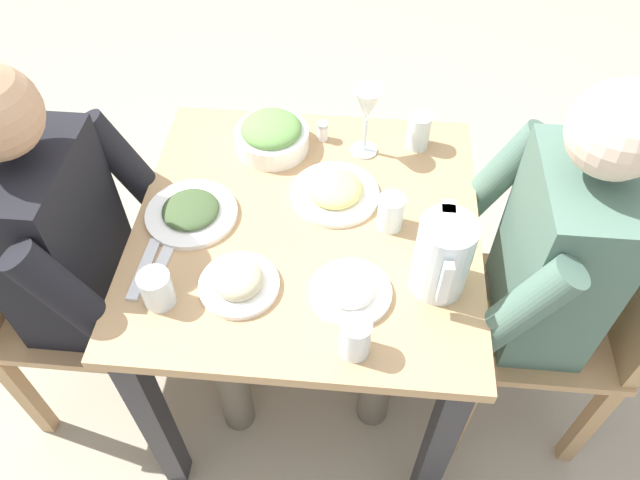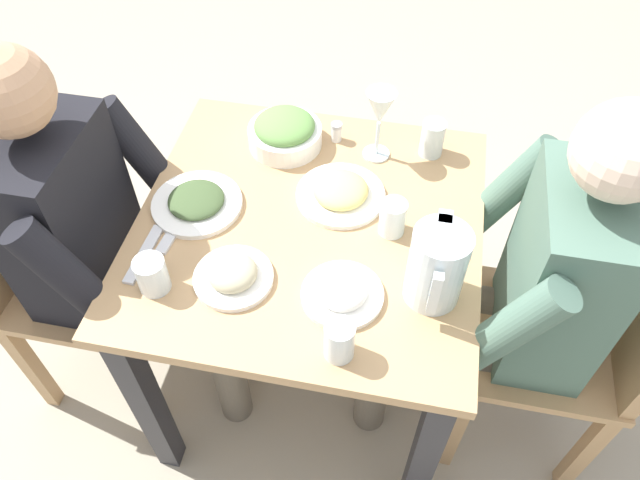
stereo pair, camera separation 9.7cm
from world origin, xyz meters
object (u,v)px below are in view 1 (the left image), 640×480
Objects in this scene: plate_dolmas at (191,211)px; wine_glass at (367,108)px; plate_beans at (239,282)px; plate_fries at (335,191)px; plate_yoghurt at (351,290)px; water_glass_near_left at (157,289)px; dining_table at (308,260)px; diner_near at (103,259)px; water_pitcher at (443,256)px; salad_bowl at (272,135)px; salt_shaker at (323,131)px; chair_near at (42,288)px; water_glass_center at (391,212)px; water_glass_far_right at (419,131)px; diner_far at (510,271)px; chair_far at (577,311)px; water_glass_far_left at (356,338)px.

plate_dolmas is 0.50m from wine_glass.
plate_beans reaches higher than plate_fries.
plate_yoghurt is 2.09× the size of water_glass_near_left.
plate_beans is 0.25m from plate_dolmas.
dining_table is at bearing 147.27° from plate_beans.
plate_dolmas is at bearing 112.07° from diner_near.
wine_glass reaches higher than water_pitcher.
diner_near is 6.27× the size of water_pitcher.
diner_near is 6.14× the size of salad_bowl.
salt_shaker is at bearing 127.79° from diner_near.
plate_fries is (-0.18, 0.76, 0.25)m from chair_near.
wine_glass reaches higher than chair_near.
water_glass_center is at bearing 158.94° from plate_yoghurt.
dining_table is 0.44m from water_glass_far_right.
water_glass_center is at bearing 96.19° from chair_near.
diner_near is 0.25m from plate_dolmas.
plate_fries is at bearing -106.44° from diner_far.
water_pitcher is 0.44m from plate_beans.
chair_near reaches higher than salad_bowl.
salt_shaker is at bearing -90.75° from water_glass_far_right.
water_glass_center is at bearing 51.48° from salad_bowl.
chair_far reaches higher than water_glass_near_left.
wine_glass is (-0.60, -0.01, 0.09)m from water_glass_far_left.
water_glass_far_right is (-0.29, 0.07, 0.00)m from water_glass_center.
chair_near is 9.57× the size of water_glass_far_left.
plate_yoghurt is 0.48m from wine_glass.
diner_far is 6.27× the size of water_pitcher.
plate_yoghurt is 1.81× the size of water_glass_far_right.
plate_fries is at bearing 105.53° from plate_dolmas.
water_glass_near_left is at bearing -61.67° from water_glass_center.
dining_table is at bearing -149.53° from plate_yoghurt.
diner_near is 0.63m from plate_yoghurt.
water_glass_far_left is at bearing -62.15° from chair_far.
diner_far is 0.46m from plate_fries.
chair_near is 4.72× the size of water_pitcher.
water_glass_near_left reaches higher than salt_shaker.
water_glass_near_left is (0.10, -0.59, -0.05)m from water_pitcher.
diner_near is 6.78× the size of plate_beans.
water_glass_center is 0.92× the size of water_glass_far_right.
salt_shaker is at bearing -108.54° from wine_glass.
water_glass_far_right reaches higher than water_glass_center.
plate_yoghurt is 1.97× the size of water_glass_center.
chair_far is 1.20m from diner_near.
water_glass_far_right is at bearing 117.16° from diner_near.
water_pitcher is (0.07, 1.00, 0.33)m from chair_near.
plate_yoghurt is 3.29× the size of salt_shaker.
diner_near reaches higher than chair_near.
plate_beans is at bearing -37.91° from water_glass_far_right.
water_glass_far_right is at bearing -145.50° from diner_far.
water_glass_far_left is (0.14, 0.02, 0.03)m from plate_yoghurt.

